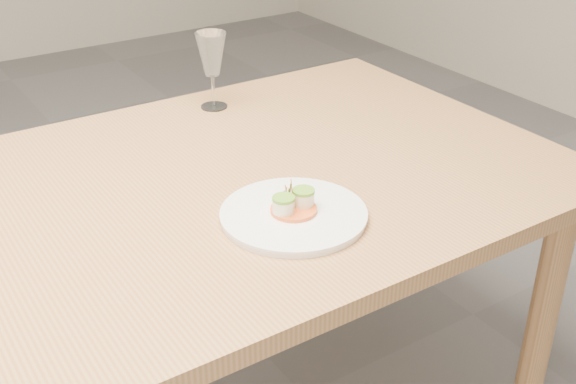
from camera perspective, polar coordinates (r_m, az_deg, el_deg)
dining_table at (r=1.48m, az=-20.48°, el=-5.69°), size 2.40×1.00×0.75m
dinner_plate at (r=1.40m, az=0.46°, el=-1.70°), size 0.29×0.29×0.07m
wine_glass_3 at (r=1.90m, az=-6.07°, el=10.65°), size 0.08×0.08×0.20m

